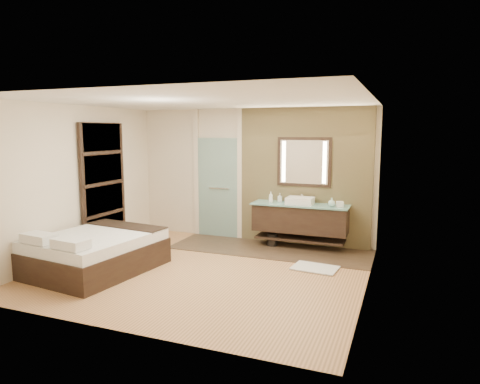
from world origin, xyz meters
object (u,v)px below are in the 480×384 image
at_px(waste_bin, 272,240).
at_px(vanity, 300,218).
at_px(mirror_unit, 304,162).
at_px(bed, 96,252).

bearing_deg(waste_bin, vanity, 7.36).
height_order(mirror_unit, waste_bin, mirror_unit).
distance_m(mirror_unit, bed, 4.13).
bearing_deg(bed, mirror_unit, 51.95).
distance_m(vanity, mirror_unit, 1.10).
bearing_deg(mirror_unit, bed, -134.77).
bearing_deg(vanity, bed, -137.35).
bearing_deg(waste_bin, bed, -132.04).
bearing_deg(bed, vanity, 49.38).
bearing_deg(vanity, mirror_unit, 90.00).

